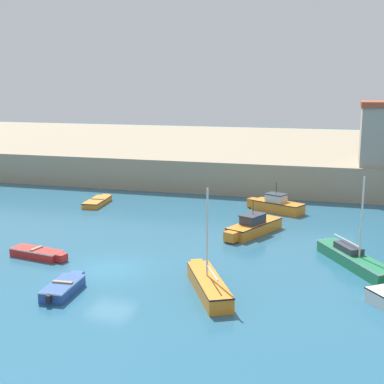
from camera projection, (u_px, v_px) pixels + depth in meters
The scene contains 9 objects.
ground_plane at pixel (110, 269), 29.34m from camera, with size 200.00×200.00×0.00m, color #28607F.
quay_seawall at pixel (246, 152), 67.41m from camera, with size 120.00×40.00×3.00m, color gray.
motorboat_orange_0 at pixel (253, 227), 36.05m from camera, with size 3.27×5.49×2.29m.
dinghy_orange_1 at pixel (98, 201), 44.94m from camera, with size 1.67×4.39×0.54m.
dinghy_red_2 at pixel (38, 253), 31.19m from camera, with size 3.77×1.61×0.58m.
motorboat_orange_4 at pixel (276, 205), 42.34m from camera, with size 4.82×3.10×2.35m.
dinghy_blue_6 at pixel (64, 287), 25.90m from camera, with size 1.39×3.48×0.63m.
sailboat_orange_7 at pixel (208, 284), 25.94m from camera, with size 3.45×5.54×5.13m.
sailboat_green_8 at pixel (355, 259), 29.56m from camera, with size 4.37×6.38×5.17m.
Camera 1 is at (12.11, -25.55, 9.97)m, focal length 50.00 mm.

